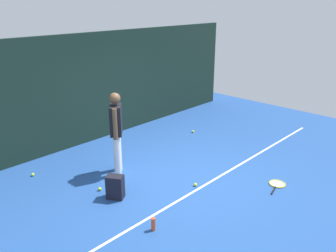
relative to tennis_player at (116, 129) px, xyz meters
name	(u,v)px	position (x,y,z in m)	size (l,w,h in m)	color
ground_plane	(182,177)	(0.75, -1.10, -0.97)	(12.00, 12.00, 0.00)	#234C93
back_fence	(91,88)	(0.75, 1.90, 0.37)	(10.00, 0.10, 2.67)	#192D23
court_line	(203,186)	(0.75, -1.64, -0.96)	(9.00, 0.05, 0.00)	white
tennis_player	(116,129)	(0.00, 0.00, 0.00)	(0.43, 0.44, 1.70)	white
tennis_racket	(277,184)	(1.77, -2.65, -0.95)	(0.64, 0.39, 0.03)	black
backpack	(116,187)	(-0.65, -0.74, -0.76)	(0.38, 0.37, 0.44)	black
tennis_ball_near_player	(33,175)	(-1.31, 1.13, -0.93)	(0.07, 0.07, 0.07)	#CCE033
tennis_ball_by_fence	(100,189)	(-0.72, -0.33, -0.93)	(0.07, 0.07, 0.07)	#CCE033
tennis_ball_mid_court	(193,131)	(2.85, 0.35, -0.93)	(0.07, 0.07, 0.07)	#CCE033
tennis_ball_far_left	(195,185)	(0.65, -1.53, -0.93)	(0.07, 0.07, 0.07)	#CCE033
water_bottle	(153,224)	(-0.86, -1.92, -0.86)	(0.07, 0.07, 0.22)	#D84C26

